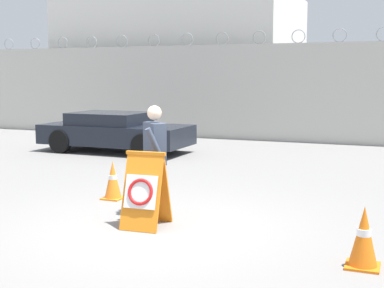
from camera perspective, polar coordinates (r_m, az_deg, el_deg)
name	(u,v)px	position (r m, az deg, el deg)	size (l,w,h in m)	color
ground_plane	(155,225)	(8.30, -3.92, -8.63)	(90.00, 90.00, 0.00)	gray
perimeter_wall	(297,93)	(18.66, 11.14, 5.39)	(36.00, 0.30, 3.81)	beige
building_block	(185,62)	(25.14, -0.77, 8.77)	(9.98, 7.06, 5.80)	silver
barricade_sign	(145,190)	(8.10, -5.03, -4.88)	(0.63, 0.73, 1.15)	orange
security_guard	(155,155)	(8.61, -4.02, -1.15)	(0.54, 0.65, 1.80)	#514C42
traffic_cone_near	(364,237)	(6.76, 17.85, -9.44)	(0.40, 0.40, 0.75)	orange
traffic_cone_far	(113,180)	(10.01, -8.44, -3.84)	(0.36, 0.36, 0.71)	orange
parked_car_front_coupe	(115,131)	(16.14, -8.24, 1.34)	(4.48, 2.02, 1.18)	black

